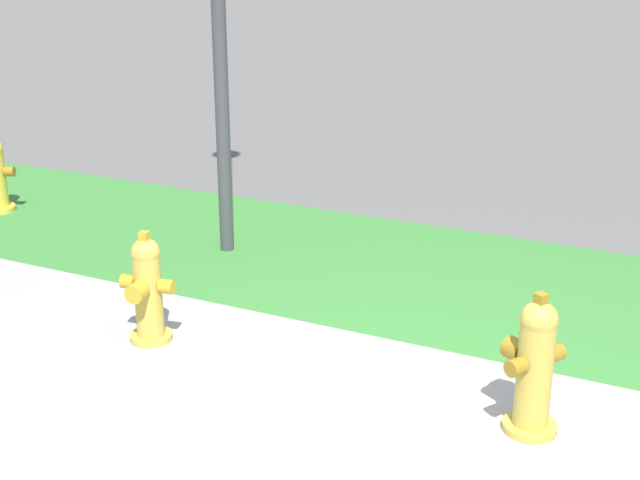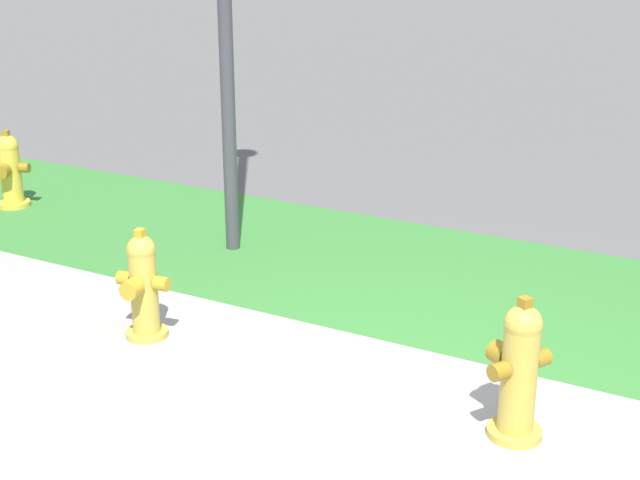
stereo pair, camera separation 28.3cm
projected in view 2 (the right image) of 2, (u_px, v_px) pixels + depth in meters
The scene contains 6 objects.
ground_plane at pixel (381, 453), 4.47m from camera, with size 120.00×120.00×0.00m, color #5B5956.
sidewalk_pavement at pixel (381, 452), 4.47m from camera, with size 18.00×2.28×0.01m, color #9E9993.
grass_verge at pixel (516, 295), 6.35m from camera, with size 18.00×2.27×0.01m, color #387A33.
fire_hydrant_far_end at pixel (143, 287), 5.58m from camera, with size 0.36×0.33×0.73m.
fire_hydrant_by_grass_verge at pixel (10, 171), 8.20m from camera, with size 0.38×0.35×0.72m.
fire_hydrant_across_street at pixel (518, 371), 4.48m from camera, with size 0.34×0.36×0.78m.
Camera 2 is at (1.57, -3.52, 2.51)m, focal length 50.00 mm.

